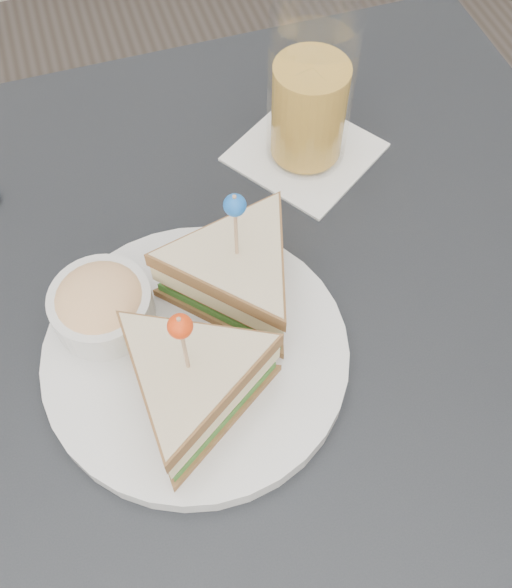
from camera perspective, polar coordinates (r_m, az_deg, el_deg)
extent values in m
plane|color=#3F3833|center=(1.29, -0.30, -19.48)|extent=(3.50, 3.50, 0.00)
cube|color=black|center=(0.59, -0.62, -4.33)|extent=(0.80, 0.80, 0.03)
cylinder|color=black|center=(1.17, 10.85, 6.54)|extent=(0.04, 0.04, 0.72)
cylinder|color=silver|center=(0.56, -5.20, -5.40)|extent=(0.27, 0.27, 0.02)
cylinder|color=silver|center=(0.56, -5.28, -4.94)|extent=(0.27, 0.27, 0.00)
cylinder|color=tan|center=(0.45, -6.25, -4.69)|extent=(0.00, 0.00, 0.08)
sphere|color=red|center=(0.42, -6.63, -2.81)|extent=(0.02, 0.02, 0.02)
cylinder|color=tan|center=(0.50, -1.76, 5.52)|extent=(0.00, 0.00, 0.08)
sphere|color=#1756AF|center=(0.48, -1.86, 7.74)|extent=(0.02, 0.02, 0.02)
cylinder|color=silver|center=(0.57, -13.18, -1.23)|extent=(0.09, 0.09, 0.04)
ellipsoid|color=#E0B772|center=(0.56, -13.45, -0.53)|extent=(0.08, 0.08, 0.03)
cube|color=white|center=(0.71, 4.28, 12.22)|extent=(0.18, 0.18, 0.00)
cylinder|color=gold|center=(0.67, 4.61, 15.63)|extent=(0.10, 0.10, 0.10)
cylinder|color=white|center=(0.65, 4.77, 17.27)|extent=(0.11, 0.11, 0.16)
cube|color=white|center=(0.65, 4.85, 19.52)|extent=(0.03, 0.03, 0.02)
cube|color=white|center=(0.63, 4.66, 17.62)|extent=(0.02, 0.02, 0.02)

